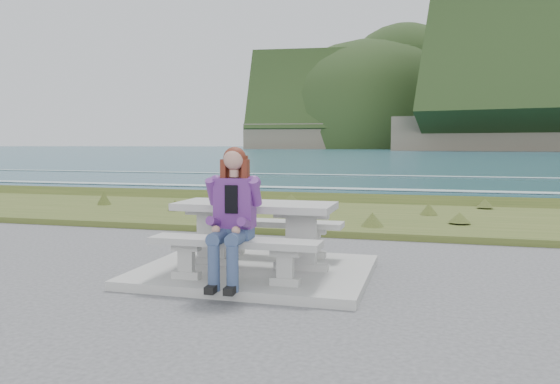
{
  "coord_description": "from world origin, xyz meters",
  "views": [
    {
      "loc": [
        1.91,
        -5.9,
        1.51
      ],
      "look_at": [
        -0.04,
        1.2,
        0.87
      ],
      "focal_mm": 35.0,
      "sensor_mm": 36.0,
      "label": 1
    }
  ],
  "objects": [
    {
      "name": "concrete_slab",
      "position": [
        0.0,
        0.0,
        0.05
      ],
      "size": [
        2.6,
        2.1,
        0.1
      ],
      "primitive_type": "cube",
      "color": "#A6A5A0",
      "rests_on": "ground"
    },
    {
      "name": "shore_drop",
      "position": [
        0.0,
        7.9,
        0.0
      ],
      "size": [
        160.0,
        0.8,
        2.2
      ],
      "primitive_type": "cube",
      "color": "#695E4E",
      "rests_on": "ground"
    },
    {
      "name": "bench_seaward",
      "position": [
        0.0,
        0.7,
        0.45
      ],
      "size": [
        1.8,
        0.35,
        0.45
      ],
      "color": "#A6A5A0",
      "rests_on": "concrete_slab"
    },
    {
      "name": "seated_woman",
      "position": [
        0.01,
        -0.83,
        0.61
      ],
      "size": [
        0.41,
        0.7,
        1.39
      ],
      "rotation": [
        0.0,
        0.0,
        0.05
      ],
      "color": "navy",
      "rests_on": "concrete_slab"
    },
    {
      "name": "grass_verge",
      "position": [
        0.0,
        5.0,
        0.0
      ],
      "size": [
        160.0,
        4.5,
        0.22
      ],
      "primitive_type": "cube",
      "color": "#35481B",
      "rests_on": "ground"
    },
    {
      "name": "ocean",
      "position": [
        0.0,
        25.09,
        -1.74
      ],
      "size": [
        1600.0,
        1600.0,
        0.09
      ],
      "color": "#1F4A5A",
      "rests_on": "ground"
    },
    {
      "name": "bench_landward",
      "position": [
        0.0,
        -0.7,
        0.45
      ],
      "size": [
        1.8,
        0.35,
        0.45
      ],
      "color": "#A6A5A0",
      "rests_on": "concrete_slab"
    },
    {
      "name": "picnic_table",
      "position": [
        0.0,
        0.0,
        0.68
      ],
      "size": [
        1.8,
        0.75,
        0.75
      ],
      "color": "#A6A5A0",
      "rests_on": "concrete_slab"
    }
  ]
}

